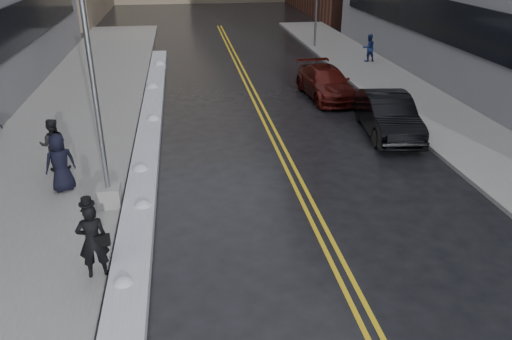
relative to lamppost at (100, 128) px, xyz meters
name	(u,v)px	position (x,y,z in m)	size (l,w,h in m)	color
ground	(230,237)	(3.30, -2.00, -2.53)	(160.00, 160.00, 0.00)	black
sidewalk_west	(74,121)	(-2.45, 8.00, -2.46)	(5.50, 50.00, 0.15)	gray
sidewalk_east	(420,105)	(13.30, 8.00, -2.46)	(4.00, 50.00, 0.15)	gray
lane_line_left	(260,114)	(5.65, 8.00, -2.53)	(0.12, 50.00, 0.01)	gold
lane_line_right	(266,113)	(5.95, 8.00, -2.53)	(0.12, 50.00, 0.01)	gold
snow_ridge	(149,131)	(0.85, 6.00, -2.36)	(0.90, 30.00, 0.34)	silver
lamppost	(100,128)	(0.00, 0.00, 0.00)	(0.65, 0.65, 7.62)	gray
fire_hydrant	(401,96)	(12.30, 8.00, -1.98)	(0.26, 0.26, 0.73)	maroon
pedestrian_fedora	(93,241)	(0.10, -3.36, -1.46)	(0.68, 0.44, 1.85)	black
pedestrian_b	(54,145)	(-2.03, 2.78, -1.49)	(0.87, 0.68, 1.78)	black
pedestrian_c	(60,163)	(-1.50, 1.20, -1.47)	(0.89, 0.58, 1.83)	black
pedestrian_east	(369,48)	(13.89, 16.80, -1.55)	(0.81, 0.63, 1.67)	navy
car_black	(388,115)	(10.31, 4.72, -1.72)	(1.72, 4.94, 1.63)	black
car_maroon	(326,83)	(9.29, 10.12, -1.80)	(2.04, 5.02, 1.46)	#3F0D0A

